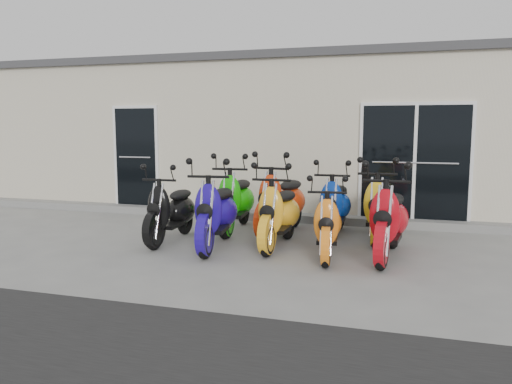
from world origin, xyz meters
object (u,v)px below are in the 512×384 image
Objects in this scene: scooter_front_orange_a at (279,204)px; scooter_back_green at (236,192)px; scooter_front_black at (171,202)px; scooter_front_red at (389,209)px; scooter_back_red at (281,192)px; scooter_front_blue at (216,202)px; scooter_back_blue at (335,197)px; scooter_back_yellow at (377,198)px; scooter_front_orange_b at (328,215)px.

scooter_back_green is at bearing 138.19° from scooter_front_orange_a.
scooter_front_orange_a is at bearing 3.00° from scooter_front_black.
scooter_back_red is (-1.84, 1.14, 0.02)m from scooter_front_red.
scooter_front_blue is 1.00× the size of scooter_front_red.
scooter_back_red is (0.84, -0.03, 0.02)m from scooter_back_green.
scooter_front_blue reaches higher than scooter_front_black.
scooter_back_red is at bearing 33.07° from scooter_front_black.
scooter_back_blue is 0.96× the size of scooter_back_yellow.
scooter_back_yellow is (0.69, -0.04, 0.03)m from scooter_back_blue.
scooter_back_red is (0.72, 1.27, 0.02)m from scooter_front_blue.
scooter_back_green is 0.97× the size of scooter_back_red.
scooter_front_red is 1.00× the size of scooter_back_green.
scooter_front_orange_a is 1.26m from scooter_back_blue.
scooter_front_red is at bearing -80.72° from scooter_back_yellow.
scooter_back_blue is at bearing 132.69° from scooter_front_red.
scooter_front_black is at bearing -129.21° from scooter_back_green.
scooter_front_blue is at bearing -14.20° from scooter_front_black.
scooter_back_blue is at bearing 56.27° from scooter_front_orange_a.
scooter_back_yellow is (2.33, 1.31, -0.01)m from scooter_front_blue.
scooter_front_orange_b is at bearing -43.85° from scooter_back_red.
scooter_back_yellow reaches higher than scooter_back_blue.
scooter_back_blue is at bearing 14.13° from scooter_back_red.
scooter_back_blue is 0.70m from scooter_back_yellow.
scooter_front_blue is 0.97m from scooter_front_orange_a.
scooter_front_red is at bearing 5.66° from scooter_front_orange_b.
scooter_back_blue is at bearing -3.28° from scooter_back_green.
scooter_front_red is 1.06× the size of scooter_back_blue.
scooter_back_blue is (2.50, 1.15, 0.02)m from scooter_front_black.
scooter_front_red is (0.84, 0.18, 0.10)m from scooter_front_orange_b.
scooter_front_black is 0.91× the size of scooter_front_red.
scooter_back_yellow is (1.42, 0.99, 0.02)m from scooter_front_orange_a.
scooter_back_red is 1.09× the size of scooter_back_blue.
scooter_front_orange_a reaches higher than scooter_front_orange_b.
scooter_back_blue is (0.73, 1.03, -0.01)m from scooter_front_orange_a.
scooter_front_red reaches higher than scooter_front_orange_b.
scooter_front_red is at bearing -28.58° from scooter_back_green.
scooter_back_green is 1.76m from scooter_back_blue.
scooter_back_green is at bearing 137.40° from scooter_front_orange_b.
scooter_front_red reaches higher than scooter_back_yellow.
scooter_front_orange_a is at bearing 12.58° from scooter_front_blue.
scooter_back_yellow is (0.61, 1.36, 0.09)m from scooter_front_orange_b.
scooter_front_orange_b is at bearing -8.66° from scooter_front_blue.
scooter_front_orange_a is 1.01× the size of scooter_back_blue.
scooter_front_red is 1.01× the size of scooter_back_yellow.
scooter_back_red is 1.04× the size of scooter_back_yellow.
scooter_front_orange_a is at bearing -69.57° from scooter_back_red.
scooter_front_orange_b is at bearing -23.18° from scooter_front_orange_a.
scooter_front_blue is 1.00× the size of scooter_back_green.
scooter_back_yellow is at bearing 10.40° from scooter_back_red.
scooter_back_yellow is at bearing 18.21° from scooter_front_black.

